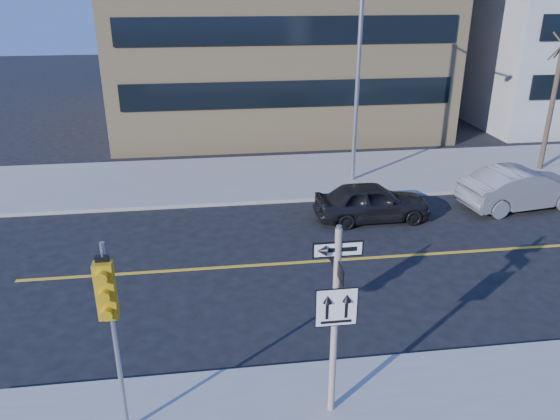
{
  "coord_description": "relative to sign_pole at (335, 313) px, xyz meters",
  "views": [
    {
      "loc": [
        -2.18,
        -10.89,
        8.1
      ],
      "look_at": [
        -0.15,
        4.0,
        1.82
      ],
      "focal_mm": 35.0,
      "sensor_mm": 36.0,
      "label": 1
    }
  ],
  "objects": [
    {
      "name": "ground",
      "position": [
        0.0,
        2.51,
        -2.44
      ],
      "size": [
        120.0,
        120.0,
        0.0
      ],
      "primitive_type": "plane",
      "color": "black",
      "rests_on": "ground"
    },
    {
      "name": "sign_pole",
      "position": [
        0.0,
        0.0,
        0.0
      ],
      "size": [
        0.92,
        0.92,
        4.06
      ],
      "color": "silver",
      "rests_on": "near_sidewalk"
    },
    {
      "name": "parked_car_a",
      "position": [
        3.64,
        9.46,
        -1.72
      ],
      "size": [
        1.73,
        4.2,
        1.43
      ],
      "primitive_type": "imported",
      "rotation": [
        0.0,
        0.0,
        1.58
      ],
      "color": "black",
      "rests_on": "ground"
    },
    {
      "name": "parked_car_b",
      "position": [
        9.73,
        9.86,
        -1.64
      ],
      "size": [
        2.35,
        5.03,
        1.6
      ],
      "primitive_type": "imported",
      "rotation": [
        0.0,
        0.0,
        1.71
      ],
      "color": "gray",
      "rests_on": "ground"
    },
    {
      "name": "streetlight_a",
      "position": [
        4.0,
        13.27,
        2.32
      ],
      "size": [
        0.55,
        2.25,
        8.0
      ],
      "color": "gray",
      "rests_on": "far_sidewalk"
    },
    {
      "name": "traffic_signal",
      "position": [
        -4.0,
        -0.15,
        0.59
      ],
      "size": [
        0.32,
        0.45,
        4.0
      ],
      "color": "gray",
      "rests_on": "near_sidewalk"
    }
  ]
}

